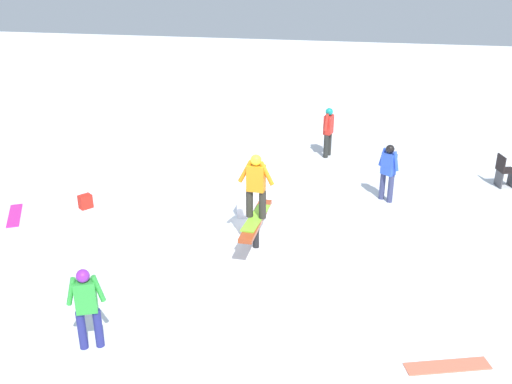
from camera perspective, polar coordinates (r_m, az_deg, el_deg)
ground_plane at (r=12.25m, az=0.00°, el=-5.51°), size 60.00×60.00×0.00m
rail_feature at (r=11.98m, az=0.00°, el=-3.12°), size 2.01×0.33×0.68m
snow_kicker_ramp at (r=14.05m, az=1.96°, el=-0.37°), size 1.84×1.54×0.55m
main_rider_on_rail at (r=11.64m, az=0.00°, el=0.51°), size 1.37×0.77×1.41m
bystander_red at (r=17.44m, az=7.25°, el=6.21°), size 0.65×0.30×1.51m
bystander_blue at (r=14.51m, az=13.07°, el=2.19°), size 0.46×0.52×1.48m
bystander_green at (r=9.37m, az=-16.57°, el=-10.75°), size 0.31×0.58×1.42m
loose_snowboard_coral at (r=9.55m, az=18.60°, el=-16.18°), size 0.67×1.33×0.02m
loose_snowboard_magenta at (r=14.79m, az=-22.99°, el=-2.17°), size 1.28×0.86×0.02m
folding_chair at (r=16.53m, az=23.61°, el=1.85°), size 0.54×0.54×0.88m
backpack_on_snow at (r=14.58m, az=-16.69°, el=-0.92°), size 0.37×0.35×0.34m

